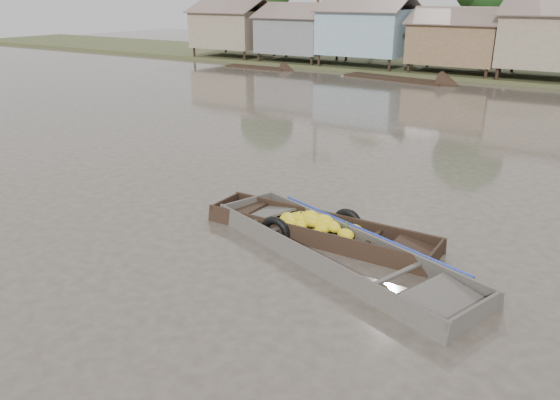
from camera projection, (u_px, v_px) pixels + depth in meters
The scene contains 3 objects.
ground at pixel (253, 233), 13.01m from camera, with size 120.00×120.00×0.00m, color #453D35.
banana_boat at pixel (316, 229), 12.82m from camera, with size 5.64×1.56×0.81m.
viewer_boat at pixel (338, 256), 11.75m from camera, with size 6.97×3.83×0.54m.
Camera 1 is at (6.99, -9.64, 5.33)m, focal length 35.00 mm.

